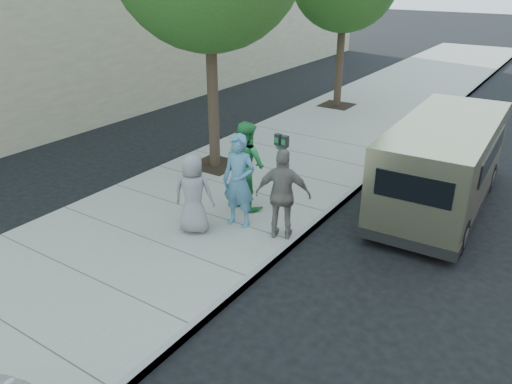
{
  "coord_description": "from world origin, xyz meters",
  "views": [
    {
      "loc": [
        5.51,
        -7.41,
        4.99
      ],
      "look_at": [
        0.76,
        -0.24,
        1.1
      ],
      "focal_mm": 35.0,
      "sensor_mm": 36.0,
      "label": 1
    }
  ],
  "objects_px": {
    "parking_meter": "(281,155)",
    "person_officer": "(239,181)",
    "person_green_shirt": "(246,165)",
    "person_gray_shirt": "(193,194)",
    "van": "(443,163)",
    "person_striped_polo": "(283,195)"
  },
  "relations": [
    {
      "from": "parking_meter",
      "to": "person_officer",
      "type": "xyz_separation_m",
      "value": [
        -0.18,
        -1.33,
        -0.2
      ]
    },
    {
      "from": "person_officer",
      "to": "person_green_shirt",
      "type": "height_order",
      "value": "person_officer"
    },
    {
      "from": "person_green_shirt",
      "to": "person_gray_shirt",
      "type": "relative_size",
      "value": 1.18
    },
    {
      "from": "parking_meter",
      "to": "van",
      "type": "bearing_deg",
      "value": 45.51
    },
    {
      "from": "person_officer",
      "to": "person_striped_polo",
      "type": "bearing_deg",
      "value": -4.24
    },
    {
      "from": "parking_meter",
      "to": "person_striped_polo",
      "type": "bearing_deg",
      "value": -47.64
    },
    {
      "from": "person_officer",
      "to": "person_striped_polo",
      "type": "xyz_separation_m",
      "value": [
        1.0,
        0.04,
        -0.06
      ]
    },
    {
      "from": "person_striped_polo",
      "to": "van",
      "type": "bearing_deg",
      "value": -145.04
    },
    {
      "from": "person_gray_shirt",
      "to": "van",
      "type": "bearing_deg",
      "value": -154.37
    },
    {
      "from": "parking_meter",
      "to": "van",
      "type": "xyz_separation_m",
      "value": [
        2.91,
        2.08,
        -0.24
      ]
    },
    {
      "from": "van",
      "to": "parking_meter",
      "type": "bearing_deg",
      "value": -146.49
    },
    {
      "from": "van",
      "to": "person_striped_polo",
      "type": "xyz_separation_m",
      "value": [
        -2.1,
        -3.36,
        -0.02
      ]
    },
    {
      "from": "person_gray_shirt",
      "to": "person_striped_polo",
      "type": "relative_size",
      "value": 0.9
    },
    {
      "from": "parking_meter",
      "to": "person_striped_polo",
      "type": "xyz_separation_m",
      "value": [
        0.82,
        -1.29,
        -0.25
      ]
    },
    {
      "from": "van",
      "to": "person_officer",
      "type": "relative_size",
      "value": 2.87
    },
    {
      "from": "person_green_shirt",
      "to": "person_gray_shirt",
      "type": "xyz_separation_m",
      "value": [
        -0.19,
        -1.53,
        -0.15
      ]
    },
    {
      "from": "parking_meter",
      "to": "person_gray_shirt",
      "type": "relative_size",
      "value": 0.98
    },
    {
      "from": "person_gray_shirt",
      "to": "person_officer",
      "type": "bearing_deg",
      "value": -152.18
    },
    {
      "from": "parking_meter",
      "to": "van",
      "type": "distance_m",
      "value": 3.59
    },
    {
      "from": "van",
      "to": "person_officer",
      "type": "bearing_deg",
      "value": -134.27
    },
    {
      "from": "person_gray_shirt",
      "to": "person_striped_polo",
      "type": "height_order",
      "value": "person_striped_polo"
    },
    {
      "from": "parking_meter",
      "to": "person_gray_shirt",
      "type": "xyz_separation_m",
      "value": [
        -0.77,
        -2.03,
        -0.35
      ]
    }
  ]
}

